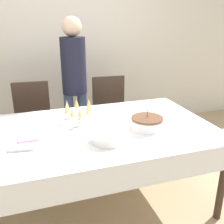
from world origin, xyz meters
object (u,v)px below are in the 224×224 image
Objects in this scene: plate_stack_main at (109,138)px; person_standing at (74,76)px; dining_chair_far_right at (110,113)px; champagne_tray at (79,113)px; dining_chair_far_left at (33,121)px; birthday_cake at (147,123)px.

person_standing is (-0.02, 1.23, 0.21)m from plate_stack_main.
dining_chair_far_right is 2.53× the size of champagne_tray.
champagne_tray is (-0.53, -0.72, 0.31)m from dining_chair_far_right.
dining_chair_far_left is 2.53× the size of champagne_tray.
person_standing is (-0.40, 1.09, 0.19)m from birthday_cake.
birthday_cake is at bearing -32.51° from champagne_tray.
dining_chair_far_right is 0.63m from person_standing.
person_standing reaches higher than plate_stack_main.
dining_chair_far_right reaches higher than champagne_tray.
dining_chair_far_left is at bearing 118.42° from champagne_tray.
person_standing is (0.50, 0.04, 0.47)m from dining_chair_far_left.
plate_stack_main is (0.52, -1.19, 0.26)m from dining_chair_far_left.
champagne_tray is 0.23× the size of person_standing.
dining_chair_far_right is 3.92× the size of plate_stack_main.
champagne_tray is at bearing -126.11° from dining_chair_far_right.
plate_stack_main is at bearing -88.90° from person_standing.
person_standing is (-0.42, 0.04, 0.47)m from dining_chair_far_right.
champagne_tray reaches higher than birthday_cake.
person_standing is at bearing 110.26° from birthday_cake.
birthday_cake is (-0.02, -1.05, 0.28)m from dining_chair_far_right.
dining_chair_far_right is at bearing 89.09° from birthday_cake.
dining_chair_far_left is at bearing 113.74° from plate_stack_main.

